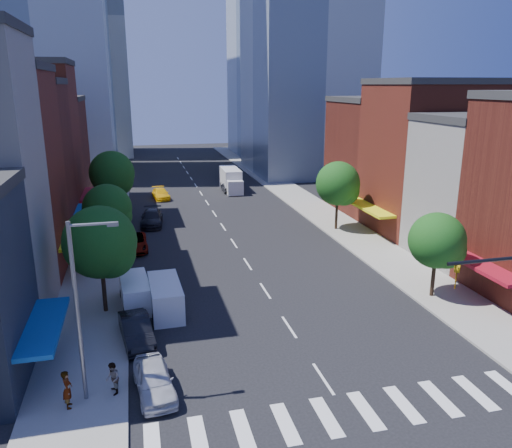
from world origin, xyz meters
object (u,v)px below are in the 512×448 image
(cargo_van_far, at_px, (135,293))
(traffic_car_far, at_px, (229,173))
(taxi, at_px, (161,194))
(traffic_car_oncoming, at_px, (227,188))
(pedestrian_far, at_px, (113,379))
(parked_car_second, at_px, (136,330))
(parked_car_front, at_px, (154,380))
(parked_car_rear, at_px, (152,218))
(pedestrian_near, at_px, (67,389))
(cargo_van_near, at_px, (166,298))
(box_truck, at_px, (231,180))
(parked_car_third, at_px, (134,243))

(cargo_van_far, xyz_separation_m, traffic_car_far, (15.64, 47.63, -0.15))
(taxi, height_order, traffic_car_oncoming, taxi)
(pedestrian_far, bearing_deg, parked_car_second, 157.35)
(parked_car_front, distance_m, parked_car_rear, 31.81)
(parked_car_rear, relative_size, taxi, 1.17)
(taxi, bearing_deg, pedestrian_near, -104.85)
(cargo_van_near, height_order, traffic_car_far, cargo_van_near)
(parked_car_second, relative_size, cargo_van_near, 0.93)
(traffic_car_far, height_order, pedestrian_near, pedestrian_near)
(parked_car_rear, bearing_deg, parked_car_second, -89.12)
(cargo_van_far, distance_m, pedestrian_near, 11.55)
(cargo_van_near, relative_size, traffic_car_far, 1.05)
(cargo_van_near, bearing_deg, parked_car_second, -120.50)
(cargo_van_far, xyz_separation_m, pedestrian_far, (-1.20, -10.48, 0.01))
(box_truck, bearing_deg, taxi, -161.58)
(traffic_car_oncoming, bearing_deg, taxi, 15.10)
(traffic_car_oncoming, distance_m, box_truck, 1.40)
(cargo_van_near, relative_size, traffic_car_oncoming, 1.30)
(parked_car_second, relative_size, pedestrian_far, 2.83)
(parked_car_front, distance_m, traffic_car_far, 60.21)
(parked_car_rear, bearing_deg, pedestrian_near, -94.01)
(parked_car_second, height_order, box_truck, box_truck)
(cargo_van_near, distance_m, taxi, 35.71)
(parked_car_third, xyz_separation_m, cargo_van_near, (2.00, -14.21, 0.33))
(box_truck, height_order, pedestrian_near, box_truck)
(traffic_car_oncoming, distance_m, pedestrian_far, 49.15)
(parked_car_front, relative_size, traffic_car_oncoming, 1.13)
(cargo_van_near, relative_size, taxi, 1.06)
(taxi, relative_size, traffic_car_oncoming, 1.23)
(parked_car_second, distance_m, cargo_van_near, 4.18)
(traffic_car_oncoming, bearing_deg, parked_car_third, 62.32)
(traffic_car_far, bearing_deg, pedestrian_near, 78.71)
(parked_car_second, distance_m, pedestrian_far, 5.45)
(parked_car_rear, height_order, pedestrian_near, pedestrian_near)
(parked_car_second, distance_m, pedestrian_near, 6.76)
(parked_car_rear, relative_size, cargo_van_far, 1.18)
(parked_car_second, height_order, taxi, parked_car_second)
(parked_car_third, xyz_separation_m, pedestrian_far, (-1.19, -23.18, 0.25))
(parked_car_rear, height_order, taxi, parked_car_rear)
(cargo_van_far, bearing_deg, pedestrian_far, -101.38)
(pedestrian_near, bearing_deg, traffic_car_far, -23.21)
(parked_car_second, height_order, cargo_van_near, cargo_van_near)
(parked_car_front, bearing_deg, pedestrian_near, 178.67)
(parked_car_second, bearing_deg, parked_car_third, 82.06)
(parked_car_second, height_order, cargo_van_far, cargo_van_far)
(pedestrian_near, bearing_deg, cargo_van_near, -34.03)
(parked_car_third, relative_size, parked_car_rear, 0.93)
(cargo_van_near, relative_size, pedestrian_far, 3.06)
(parked_car_second, relative_size, box_truck, 0.59)
(traffic_car_far, relative_size, pedestrian_far, 2.91)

